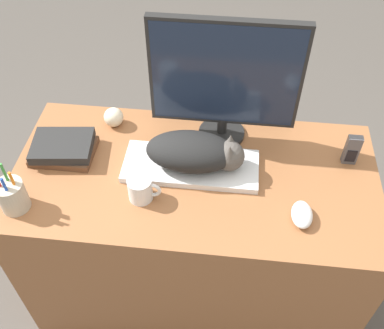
# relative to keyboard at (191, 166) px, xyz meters

# --- Properties ---
(desk) EXTENTS (1.29, 0.64, 0.75)m
(desk) POSITION_rel_keyboard_xyz_m (0.02, -0.02, -0.39)
(desk) COLOR brown
(desk) RESTS_ON ground_plane
(keyboard) EXTENTS (0.47, 0.19, 0.02)m
(keyboard) POSITION_rel_keyboard_xyz_m (0.00, 0.00, 0.00)
(keyboard) COLOR silver
(keyboard) RESTS_ON desk
(cat) EXTENTS (0.34, 0.17, 0.13)m
(cat) POSITION_rel_keyboard_xyz_m (0.02, 0.00, 0.07)
(cat) COLOR black
(cat) RESTS_ON keyboard
(monitor) EXTENTS (0.52, 0.17, 0.48)m
(monitor) POSITION_rel_keyboard_xyz_m (0.10, 0.19, 0.25)
(monitor) COLOR black
(monitor) RESTS_ON desk
(computer_mouse) EXTENTS (0.07, 0.11, 0.04)m
(computer_mouse) POSITION_rel_keyboard_xyz_m (0.38, -0.18, 0.01)
(computer_mouse) COLOR silver
(computer_mouse) RESTS_ON desk
(coffee_mug) EXTENTS (0.11, 0.08, 0.09)m
(coffee_mug) POSITION_rel_keyboard_xyz_m (-0.15, -0.15, 0.03)
(coffee_mug) COLOR silver
(coffee_mug) RESTS_ON desk
(pen_cup) EXTENTS (0.09, 0.09, 0.20)m
(pen_cup) POSITION_rel_keyboard_xyz_m (-0.55, -0.23, 0.04)
(pen_cup) COLOR #B2A893
(pen_cup) RESTS_ON desk
(baseball) EXTENTS (0.08, 0.08, 0.08)m
(baseball) POSITION_rel_keyboard_xyz_m (-0.32, 0.20, 0.03)
(baseball) COLOR beige
(baseball) RESTS_ON desk
(phone) EXTENTS (0.05, 0.03, 0.12)m
(phone) POSITION_rel_keyboard_xyz_m (0.56, 0.10, 0.05)
(phone) COLOR #4C4C51
(phone) RESTS_ON desk
(book_stack) EXTENTS (0.23, 0.19, 0.06)m
(book_stack) POSITION_rel_keyboard_xyz_m (-0.47, 0.02, 0.02)
(book_stack) COLOR brown
(book_stack) RESTS_ON desk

